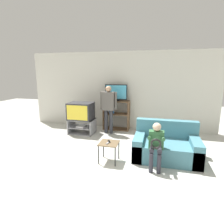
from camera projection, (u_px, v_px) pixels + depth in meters
name	position (u px, v px, depth m)	size (l,w,h in m)	color
ground_plane	(76.00, 184.00, 3.27)	(18.00, 18.00, 0.00)	beige
wall_back	(119.00, 91.00, 6.40)	(6.40, 0.06, 2.60)	beige
tv_stand	(82.00, 126.00, 6.00)	(0.79, 0.56, 0.46)	#939399
television_main	(81.00, 111.00, 5.90)	(0.75, 0.59, 0.53)	#2D2D33
media_shelf	(116.00, 115.00, 6.33)	(0.87, 0.37, 0.99)	brown
television_flat	(116.00, 93.00, 6.18)	(0.74, 0.20, 0.54)	black
snack_table	(109.00, 145.00, 4.04)	(0.41, 0.41, 0.43)	brown
remote_control_black	(109.00, 141.00, 4.08)	(0.04, 0.14, 0.02)	black
remote_control_white	(108.00, 143.00, 3.99)	(0.04, 0.14, 0.02)	gray
couch	(166.00, 146.00, 4.27)	(1.43, 0.94, 0.81)	teal
person_standing_adult	(108.00, 105.00, 5.84)	(0.53, 0.20, 1.51)	#2D2D33
person_seated_child	(156.00, 142.00, 3.75)	(0.33, 0.43, 0.93)	#2D2D38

